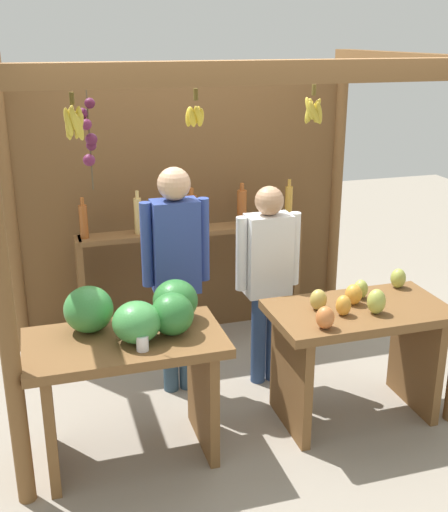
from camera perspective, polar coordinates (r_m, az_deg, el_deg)
name	(u,v)px	position (r m, az deg, el deg)	size (l,w,h in m)	color
ground_plane	(217,380)	(4.96, -0.64, -11.01)	(12.00, 12.00, 0.00)	gray
market_stall	(199,190)	(4.83, -2.20, 5.89)	(2.91, 2.00, 2.37)	brown
fruit_counter_left	(133,346)	(3.90, -8.13, -7.95)	(1.17, 0.65, 1.09)	brown
fruit_counter_right	(357,337)	(4.36, 11.73, -7.07)	(1.17, 0.64, 0.97)	brown
bottle_shelf_unit	(193,254)	(5.26, -2.78, 0.20)	(1.86, 0.22, 1.35)	brown
vendor_man	(176,261)	(4.45, -4.30, -0.47)	(0.48, 0.23, 1.66)	#314B61
vendor_woman	(268,270)	(4.60, 3.91, -1.22)	(0.48, 0.20, 1.51)	navy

